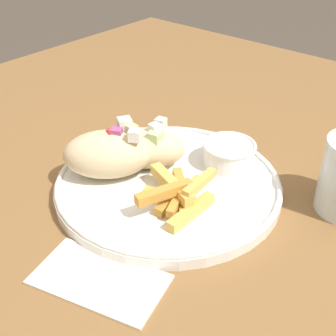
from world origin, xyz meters
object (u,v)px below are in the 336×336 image
(pita_sandwich_far, at_px, (147,146))
(sauce_ramekin, at_px, (229,152))
(fries_pile, at_px, (179,195))
(plate, at_px, (168,184))
(pita_sandwich_near, at_px, (108,153))

(pita_sandwich_far, xyz_separation_m, sauce_ramekin, (0.08, 0.07, -0.01))
(pita_sandwich_far, relative_size, fries_pile, 1.16)
(fries_pile, height_order, sauce_ramekin, same)
(plate, height_order, pita_sandwich_far, pita_sandwich_far)
(plate, height_order, sauce_ramekin, sauce_ramekin)
(plate, xyz_separation_m, pita_sandwich_near, (-0.07, -0.03, 0.03))
(pita_sandwich_near, relative_size, pita_sandwich_far, 1.08)
(sauce_ramekin, bearing_deg, plate, -112.05)
(pita_sandwich_far, bearing_deg, fries_pile, -61.53)
(pita_sandwich_near, relative_size, sauce_ramekin, 1.86)
(pita_sandwich_far, bearing_deg, pita_sandwich_near, -148.56)
(pita_sandwich_near, xyz_separation_m, fries_pile, (0.11, 0.01, -0.02))
(plate, bearing_deg, pita_sandwich_near, -153.85)
(pita_sandwich_near, distance_m, sauce_ramekin, 0.16)
(plate, height_order, fries_pile, fries_pile)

